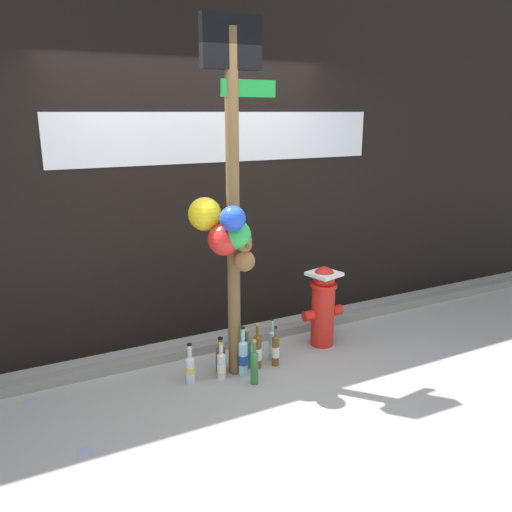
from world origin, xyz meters
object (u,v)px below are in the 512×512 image
bottle_0 (221,365)px  bottle_5 (254,366)px  memorial_post (228,201)px  bottle_8 (246,352)px  bottle_6 (243,357)px  bottle_2 (258,351)px  bottle_3 (190,368)px  bottle_7 (272,344)px  bottle_4 (276,350)px  bottle_1 (221,358)px  fire_hydrant (323,304)px

bottle_0 → bottle_5: size_ratio=0.83×
memorial_post → bottle_0: (-0.08, -0.02, -1.30)m
memorial_post → bottle_8: size_ratio=8.05×
memorial_post → bottle_6: (0.09, -0.05, -1.26)m
bottle_2 → bottle_3: size_ratio=1.18×
bottle_2 → bottle_7: bottle_2 is taller
memorial_post → bottle_8: 1.31m
memorial_post → bottle_6: bearing=-28.8°
bottle_4 → bottle_6: 0.32m
bottle_6 → bottle_3: bearing=169.0°
bottle_1 → bottle_8: bearing=-7.2°
bottle_4 → bottle_6: size_ratio=0.83×
bottle_1 → bottle_8: size_ratio=0.89×
bottle_1 → bottle_6: (0.13, -0.15, 0.05)m
fire_hydrant → bottle_6: fire_hydrant is taller
bottle_1 → bottle_5: size_ratio=0.81×
memorial_post → bottle_7: size_ratio=7.23×
bottle_0 → bottle_6: bearing=-10.9°
bottle_1 → bottle_3: size_ratio=0.90×
bottle_2 → bottle_5: bottle_2 is taller
memorial_post → bottle_0: 1.31m
memorial_post → bottle_5: size_ratio=7.29×
bottle_5 → bottle_8: size_ratio=1.10×
bottle_6 → bottle_8: bottle_6 is taller
memorial_post → bottle_4: size_ratio=7.79×
bottle_0 → bottle_2: 0.34m
bottle_5 → bottle_6: (-0.02, 0.16, 0.01)m
bottle_3 → bottle_7: (0.76, 0.06, 0.01)m
fire_hydrant → bottle_7: size_ratio=1.98×
bottle_8 → bottle_0: bearing=-162.1°
bottle_0 → bottle_6: (0.17, -0.03, 0.04)m
bottle_3 → bottle_7: bearing=4.5°
bottle_2 → bottle_7: (0.18, 0.08, -0.01)m
bottle_6 → bottle_8: (0.09, 0.12, -0.03)m
bottle_4 → bottle_7: 0.11m
bottle_2 → bottle_6: (-0.16, -0.06, 0.01)m
bottle_2 → bottle_3: bottle_2 is taller
fire_hydrant → bottle_1: bearing=-177.2°
bottle_2 → bottle_5: 0.27m
bottle_8 → bottle_7: bearing=5.1°
memorial_post → bottle_3: memorial_post is taller
bottle_2 → bottle_6: size_ratio=0.94×
bottle_6 → bottle_7: bearing=22.5°
memorial_post → bottle_7: bearing=11.8°
bottle_5 → bottle_7: size_ratio=0.99×
bottle_1 → bottle_6: bottle_6 is taller
bottle_0 → bottle_1: size_ratio=1.03×
bottle_5 → fire_hydrant: bearing=22.2°
bottle_6 → bottle_8: bearing=53.5°
memorial_post → bottle_1: 1.31m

